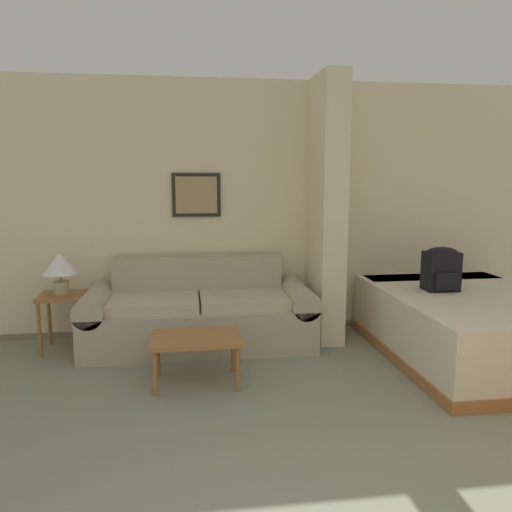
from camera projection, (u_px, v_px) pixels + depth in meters
name	position (u px, v px, depth m)	size (l,w,h in m)	color
wall_back	(241.00, 209.00, 5.22)	(6.93, 0.16, 2.60)	beige
wall_partition_pillar	(326.00, 210.00, 4.94)	(0.24, 0.67, 2.60)	beige
couch	(199.00, 314.00, 4.83)	(2.20, 0.84, 0.84)	tan
coffee_table	(196.00, 342.00, 3.93)	(0.70, 0.48, 0.39)	#996033
side_table	(62.00, 305.00, 4.68)	(0.40, 0.40, 0.54)	#996033
table_lamp	(60.00, 266.00, 4.62)	(0.31, 0.31, 0.39)	tan
bed	(472.00, 325.00, 4.52)	(1.57, 2.10, 0.59)	#996033
backpack	(441.00, 268.00, 4.58)	(0.30, 0.24, 0.40)	black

